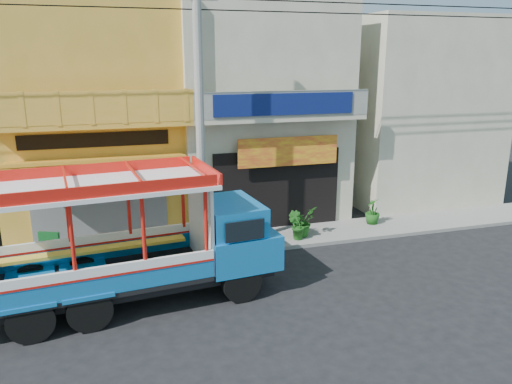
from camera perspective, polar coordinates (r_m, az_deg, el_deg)
ground at (r=13.18m, az=1.18°, el=-12.06°), size 90.00×90.00×0.00m
sidewalk at (r=16.68m, az=-3.05°, el=-5.83°), size 30.00×2.00×0.12m
shophouse_left at (r=19.21m, az=-17.95°, el=8.70°), size 6.00×7.50×8.24m
shophouse_right at (r=20.01m, az=-0.31°, el=9.65°), size 6.00×6.75×8.24m
party_pilaster at (r=16.34m, az=-7.40°, el=7.90°), size 0.35×0.30×8.00m
filler_building_right at (r=23.04m, az=16.83°, el=8.97°), size 6.00×6.00×7.60m
utility_pole at (r=14.74m, az=-5.94°, el=11.21°), size 28.00×0.26×9.00m
songthaew_truck at (r=12.77m, az=-11.52°, el=-5.19°), size 7.55×3.12×3.43m
green_sign at (r=16.01m, az=-22.45°, el=-6.14°), size 0.61×0.48×0.97m
potted_plant_a at (r=17.06m, az=5.29°, el=-3.36°), size 1.20×1.16×1.02m
potted_plant_b at (r=16.73m, az=4.66°, el=-3.83°), size 0.68×0.65×0.96m
potted_plant_c at (r=18.71m, az=13.18°, el=-2.13°), size 0.74×0.74×0.96m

